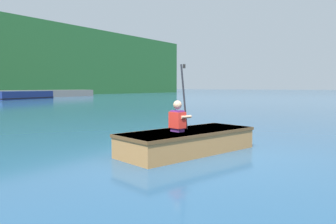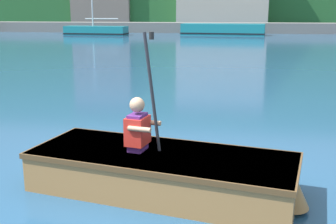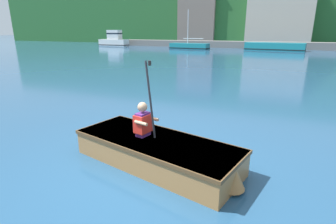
% 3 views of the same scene
% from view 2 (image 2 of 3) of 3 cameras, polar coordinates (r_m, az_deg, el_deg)
% --- Properties ---
extents(ground_plane, '(300.00, 300.00, 0.00)m').
position_cam_2_polar(ground_plane, '(4.54, -1.87, -12.53)').
color(ground_plane, navy).
extents(marina_dock, '(52.85, 2.40, 0.90)m').
position_cam_2_polar(marina_dock, '(38.97, 6.94, 11.26)').
color(marina_dock, slate).
rests_on(marina_dock, ground).
extents(moored_boat_dock_center_near, '(5.23, 1.96, 4.87)m').
position_cam_2_polar(moored_boat_dock_center_near, '(35.73, -9.72, 10.80)').
color(moored_boat_dock_center_near, '#197A84').
rests_on(moored_boat_dock_center_near, ground).
extents(moored_boat_dock_center_far, '(6.94, 2.71, 0.91)m').
position_cam_2_polar(moored_boat_dock_center_far, '(35.42, 7.45, 10.98)').
color(moored_boat_dock_center_far, '#197A84').
rests_on(moored_boat_dock_center_far, ground).
extents(rowboat_foreground, '(3.16, 1.74, 0.45)m').
position_cam_2_polar(rowboat_foreground, '(4.76, -0.29, -7.88)').
color(rowboat_foreground, '#A3703D').
rests_on(rowboat_foreground, ground).
extents(person_paddler, '(0.41, 0.40, 1.33)m').
position_cam_2_polar(person_paddler, '(4.72, -4.03, -1.95)').
color(person_paddler, '#592672').
rests_on(person_paddler, rowboat_foreground).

